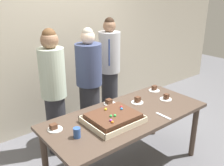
# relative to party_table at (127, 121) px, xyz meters

# --- Properties ---
(interior_back_panel) EXTENTS (8.00, 0.12, 3.00)m
(interior_back_panel) POSITION_rel_party_table_xyz_m (0.00, 1.60, 0.83)
(interior_back_panel) COLOR #B2A893
(interior_back_panel) RESTS_ON ground_plane
(party_table) EXTENTS (1.90, 0.84, 0.76)m
(party_table) POSITION_rel_party_table_xyz_m (0.00, 0.00, 0.00)
(party_table) COLOR #47382D
(party_table) RESTS_ON ground_plane
(sheet_cake) EXTENTS (0.56, 0.47, 0.12)m
(sheet_cake) POSITION_rel_party_table_xyz_m (-0.24, -0.04, 0.13)
(sheet_cake) COLOR beige
(sheet_cake) RESTS_ON party_table
(plated_slice_near_left) EXTENTS (0.15, 0.15, 0.08)m
(plated_slice_near_left) POSITION_rel_party_table_xyz_m (0.30, 0.14, 0.11)
(plated_slice_near_left) COLOR white
(plated_slice_near_left) RESTS_ON party_table
(plated_slice_near_right) EXTENTS (0.15, 0.15, 0.07)m
(plated_slice_near_right) POSITION_rel_party_table_xyz_m (0.76, 0.27, 0.11)
(plated_slice_near_right) COLOR white
(plated_slice_near_right) RESTS_ON party_table
(plated_slice_far_left) EXTENTS (0.15, 0.15, 0.06)m
(plated_slice_far_left) POSITION_rel_party_table_xyz_m (0.00, 0.32, 0.11)
(plated_slice_far_left) COLOR white
(plated_slice_far_left) RESTS_ON party_table
(plated_slice_far_right) EXTENTS (0.15, 0.15, 0.06)m
(plated_slice_far_right) POSITION_rel_party_table_xyz_m (-0.79, 0.20, 0.11)
(plated_slice_far_right) COLOR white
(plated_slice_far_right) RESTS_ON party_table
(plated_slice_center_front) EXTENTS (0.15, 0.15, 0.08)m
(plated_slice_center_front) POSITION_rel_party_table_xyz_m (0.65, -0.03, 0.11)
(plated_slice_center_front) COLOR white
(plated_slice_center_front) RESTS_ON party_table
(drink_cup_nearest) EXTENTS (0.07, 0.07, 0.10)m
(drink_cup_nearest) POSITION_rel_party_table_xyz_m (-0.69, -0.06, 0.14)
(drink_cup_nearest) COLOR #2D5199
(drink_cup_nearest) RESTS_ON party_table
(cake_server_utensil) EXTENTS (0.03, 0.20, 0.01)m
(cake_server_utensil) POSITION_rel_party_table_xyz_m (0.27, -0.30, 0.09)
(cake_server_utensil) COLOR silver
(cake_server_utensil) RESTS_ON party_table
(person_serving_front) EXTENTS (0.32, 0.32, 1.66)m
(person_serving_front) POSITION_rel_party_table_xyz_m (-0.45, 0.87, 0.20)
(person_serving_front) COLOR #28282D
(person_serving_front) RESTS_ON ground_plane
(person_green_shirt_behind) EXTENTS (0.36, 0.36, 1.62)m
(person_green_shirt_behind) POSITION_rel_party_table_xyz_m (0.08, 0.87, 0.16)
(person_green_shirt_behind) COLOR #28282D
(person_green_shirt_behind) RESTS_ON ground_plane
(person_striped_tie_right) EXTENTS (0.33, 0.33, 1.70)m
(person_striped_tie_right) POSITION_rel_party_table_xyz_m (0.61, 1.08, 0.21)
(person_striped_tie_right) COLOR #28282D
(person_striped_tie_right) RESTS_ON ground_plane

